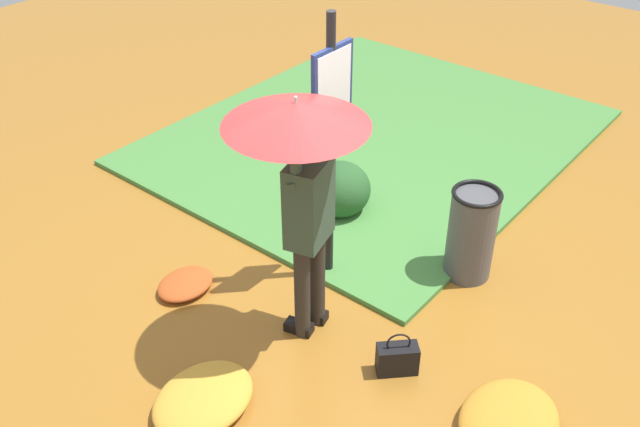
{
  "coord_description": "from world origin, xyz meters",
  "views": [
    {
      "loc": [
        3.41,
        2.66,
        3.89
      ],
      "look_at": [
        -0.03,
        -0.13,
        0.85
      ],
      "focal_mm": 39.68,
      "sensor_mm": 36.0,
      "label": 1
    }
  ],
  "objects_px": {
    "info_sign_post": "(331,123)",
    "handbag": "(397,358)",
    "person_with_umbrella": "(302,161)",
    "trash_bin": "(471,234)"
  },
  "relations": [
    {
      "from": "info_sign_post",
      "to": "handbag",
      "type": "bearing_deg",
      "value": 61.73
    },
    {
      "from": "info_sign_post",
      "to": "handbag",
      "type": "height_order",
      "value": "info_sign_post"
    },
    {
      "from": "person_with_umbrella",
      "to": "handbag",
      "type": "distance_m",
      "value": 1.63
    },
    {
      "from": "info_sign_post",
      "to": "trash_bin",
      "type": "relative_size",
      "value": 2.76
    },
    {
      "from": "person_with_umbrella",
      "to": "trash_bin",
      "type": "bearing_deg",
      "value": 157.22
    },
    {
      "from": "person_with_umbrella",
      "to": "info_sign_post",
      "type": "bearing_deg",
      "value": -156.19
    },
    {
      "from": "info_sign_post",
      "to": "trash_bin",
      "type": "xyz_separation_m",
      "value": [
        -0.74,
        0.92,
        -1.03
      ]
    },
    {
      "from": "person_with_umbrella",
      "to": "handbag",
      "type": "height_order",
      "value": "person_with_umbrella"
    },
    {
      "from": "person_with_umbrella",
      "to": "info_sign_post",
      "type": "distance_m",
      "value": 0.78
    },
    {
      "from": "trash_bin",
      "to": "handbag",
      "type": "bearing_deg",
      "value": 7.23
    }
  ]
}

